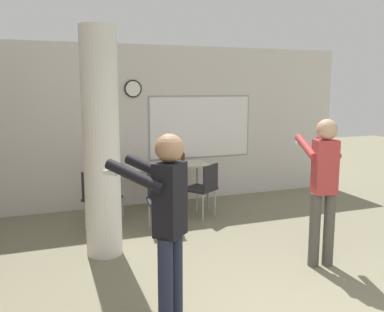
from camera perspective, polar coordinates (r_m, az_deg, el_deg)
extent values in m
cube|color=silver|center=(7.60, -6.97, 3.99)|extent=(8.00, 0.12, 2.80)
cylinder|color=black|center=(7.47, -7.87, 8.88)|extent=(0.30, 0.03, 0.30)
cylinder|color=white|center=(7.46, -7.85, 8.88)|extent=(0.26, 0.01, 0.25)
cube|color=#99999E|center=(7.89, 1.13, 3.89)|extent=(1.99, 0.01, 1.16)
cube|color=white|center=(7.88, 1.15, 3.88)|extent=(1.93, 0.02, 1.10)
cylinder|color=silver|center=(5.31, -12.01, 1.58)|extent=(0.44, 0.44, 2.80)
cube|color=beige|center=(7.24, -4.04, -1.34)|extent=(1.60, 0.62, 0.03)
cylinder|color=gray|center=(6.91, -9.30, -5.24)|extent=(0.04, 0.04, 0.75)
cylinder|color=gray|center=(7.34, 2.12, -4.28)|extent=(0.04, 0.04, 0.75)
cylinder|color=gray|center=(7.39, -10.08, -4.32)|extent=(0.04, 0.04, 0.75)
cylinder|color=gray|center=(7.79, 0.70, -3.47)|extent=(0.04, 0.04, 0.75)
cylinder|color=#4C3319|center=(7.41, -1.21, -0.30)|extent=(0.07, 0.07, 0.17)
cylinder|color=#4C3319|center=(7.39, -1.22, 0.62)|extent=(0.03, 0.03, 0.07)
cube|color=#232328|center=(6.94, 1.04, -4.40)|extent=(0.61, 0.61, 0.04)
cube|color=#232328|center=(6.79, 2.49, -2.82)|extent=(0.34, 0.25, 0.40)
cylinder|color=#B7B7BC|center=(7.24, 0.63, -5.74)|extent=(0.02, 0.02, 0.43)
cylinder|color=#B7B7BC|center=(6.96, -1.03, -6.37)|extent=(0.02, 0.02, 0.43)
cylinder|color=#B7B7BC|center=(7.06, 3.07, -6.16)|extent=(0.02, 0.02, 0.43)
cylinder|color=#B7B7BC|center=(6.76, 1.47, -6.84)|extent=(0.02, 0.02, 0.43)
cube|color=#232328|center=(6.50, -11.87, -5.56)|extent=(0.62, 0.62, 0.04)
cube|color=#232328|center=(6.28, -12.99, -4.05)|extent=(0.31, 0.29, 0.40)
cylinder|color=#B7B7BC|center=(6.61, -9.62, -7.35)|extent=(0.02, 0.02, 0.43)
cylinder|color=#B7B7BC|center=(6.80, -12.21, -6.96)|extent=(0.02, 0.02, 0.43)
cylinder|color=#B7B7BC|center=(6.32, -11.36, -8.18)|extent=(0.02, 0.02, 0.43)
cylinder|color=#B7B7BC|center=(6.52, -14.02, -7.73)|extent=(0.02, 0.02, 0.43)
cube|color=#232328|center=(6.24, -3.90, -6.00)|extent=(0.50, 0.50, 0.04)
cube|color=#232328|center=(6.39, -4.18, -3.61)|extent=(0.40, 0.09, 0.40)
cylinder|color=#B7B7BC|center=(6.12, -5.31, -8.64)|extent=(0.02, 0.02, 0.43)
cylinder|color=#B7B7BC|center=(6.17, -1.95, -8.45)|extent=(0.02, 0.02, 0.43)
cylinder|color=#B7B7BC|center=(6.46, -5.70, -7.67)|extent=(0.02, 0.02, 0.43)
cylinder|color=#B7B7BC|center=(6.50, -2.52, -7.50)|extent=(0.02, 0.02, 0.43)
cylinder|color=#514C47|center=(5.32, 17.78, -9.31)|extent=(0.13, 0.13, 0.88)
cylinder|color=#514C47|center=(5.25, 16.03, -9.46)|extent=(0.13, 0.13, 0.88)
cube|color=#B23838|center=(5.10, 17.31, -1.40)|extent=(0.30, 0.26, 0.62)
sphere|color=tan|center=(5.04, 17.54, 3.39)|extent=(0.24, 0.24, 0.24)
cylinder|color=#B23838|center=(5.35, 17.75, 1.24)|extent=(0.23, 0.55, 0.25)
cylinder|color=#B23838|center=(5.24, 14.94, 1.22)|extent=(0.23, 0.55, 0.25)
cube|color=white|center=(5.47, 14.03, 1.63)|extent=(0.07, 0.13, 0.04)
cylinder|color=#1E2338|center=(3.85, -2.22, -16.23)|extent=(0.13, 0.13, 0.87)
cylinder|color=#1E2338|center=(3.72, -3.55, -17.24)|extent=(0.13, 0.13, 0.87)
cube|color=black|center=(3.52, -2.97, -5.81)|extent=(0.32, 0.32, 0.62)
sphere|color=#997051|center=(3.44, -3.03, 1.06)|extent=(0.24, 0.24, 0.24)
cylinder|color=black|center=(3.72, -5.25, -1.87)|extent=(0.44, 0.46, 0.25)
cylinder|color=black|center=(3.49, -7.66, -2.66)|extent=(0.44, 0.46, 0.25)
cube|color=white|center=(3.63, -10.89, -2.21)|extent=(0.11, 0.12, 0.04)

